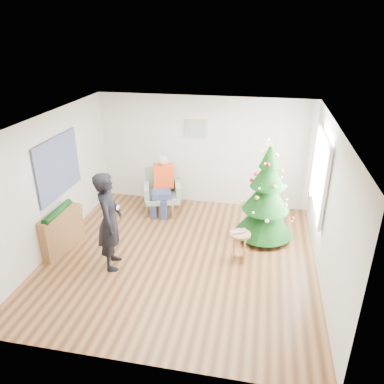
% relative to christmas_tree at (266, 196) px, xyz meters
% --- Properties ---
extents(floor, '(5.00, 5.00, 0.00)m').
position_rel_christmas_tree_xyz_m(floor, '(-1.51, -1.05, -0.95)').
color(floor, brown).
rests_on(floor, ground).
extents(ceiling, '(5.00, 5.00, 0.00)m').
position_rel_christmas_tree_xyz_m(ceiling, '(-1.51, -1.05, 1.65)').
color(ceiling, white).
rests_on(ceiling, wall_back).
extents(wall_back, '(5.00, 0.00, 5.00)m').
position_rel_christmas_tree_xyz_m(wall_back, '(-1.51, 1.45, 0.35)').
color(wall_back, silver).
rests_on(wall_back, floor).
extents(wall_front, '(5.00, 0.00, 5.00)m').
position_rel_christmas_tree_xyz_m(wall_front, '(-1.51, -3.55, 0.35)').
color(wall_front, silver).
rests_on(wall_front, floor).
extents(wall_left, '(0.00, 5.00, 5.00)m').
position_rel_christmas_tree_xyz_m(wall_left, '(-4.01, -1.05, 0.35)').
color(wall_left, silver).
rests_on(wall_left, floor).
extents(wall_right, '(0.00, 5.00, 5.00)m').
position_rel_christmas_tree_xyz_m(wall_right, '(0.99, -1.05, 0.35)').
color(wall_right, silver).
rests_on(wall_right, floor).
extents(window_panel, '(0.04, 1.30, 1.40)m').
position_rel_christmas_tree_xyz_m(window_panel, '(0.96, -0.05, 0.55)').
color(window_panel, white).
rests_on(window_panel, wall_right).
extents(curtains, '(0.05, 1.75, 1.50)m').
position_rel_christmas_tree_xyz_m(curtains, '(0.93, -0.05, 0.55)').
color(curtains, white).
rests_on(curtains, wall_right).
extents(christmas_tree, '(1.16, 1.16, 2.10)m').
position_rel_christmas_tree_xyz_m(christmas_tree, '(0.00, 0.00, 0.00)').
color(christmas_tree, '#3F2816').
rests_on(christmas_tree, floor).
extents(stool, '(0.39, 0.39, 0.58)m').
position_rel_christmas_tree_xyz_m(stool, '(-0.43, -0.93, -0.65)').
color(stool, brown).
rests_on(stool, floor).
extents(laptop, '(0.38, 0.34, 0.03)m').
position_rel_christmas_tree_xyz_m(laptop, '(-0.43, -0.93, -0.35)').
color(laptop, silver).
rests_on(laptop, stool).
extents(armchair, '(0.97, 0.94, 1.04)m').
position_rel_christmas_tree_xyz_m(armchair, '(-2.35, 0.75, -0.56)').
color(armchair, gray).
rests_on(armchair, floor).
extents(seated_person, '(0.55, 0.72, 1.35)m').
position_rel_christmas_tree_xyz_m(seated_person, '(-2.33, 0.70, -0.24)').
color(seated_person, navy).
rests_on(seated_person, armchair).
extents(standing_man, '(0.59, 0.75, 1.82)m').
position_rel_christmas_tree_xyz_m(standing_man, '(-2.67, -1.53, -0.04)').
color(standing_man, black).
rests_on(standing_man, floor).
extents(game_controller, '(0.07, 0.13, 0.04)m').
position_rel_christmas_tree_xyz_m(game_controller, '(-2.47, -1.56, 0.26)').
color(game_controller, white).
rests_on(game_controller, standing_man).
extents(console, '(0.52, 1.04, 0.80)m').
position_rel_christmas_tree_xyz_m(console, '(-3.84, -1.22, -0.55)').
color(console, brown).
rests_on(console, floor).
extents(garland, '(0.14, 0.90, 0.14)m').
position_rel_christmas_tree_xyz_m(garland, '(-3.84, -1.22, -0.13)').
color(garland, black).
rests_on(garland, console).
extents(tapestry, '(0.03, 1.50, 1.15)m').
position_rel_christmas_tree_xyz_m(tapestry, '(-3.97, -0.75, 0.60)').
color(tapestry, black).
rests_on(tapestry, wall_left).
extents(framed_picture, '(0.52, 0.05, 0.42)m').
position_rel_christmas_tree_xyz_m(framed_picture, '(-1.71, 1.42, 0.90)').
color(framed_picture, tan).
rests_on(framed_picture, wall_back).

